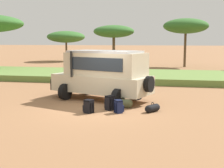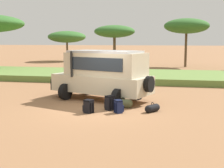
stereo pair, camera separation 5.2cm
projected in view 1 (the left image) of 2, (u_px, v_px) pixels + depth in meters
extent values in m
plane|color=#936642|center=(95.00, 110.00, 13.25)|extent=(320.00, 320.00, 0.00)
cube|color=olive|center=(132.00, 76.00, 23.92)|extent=(120.00, 7.00, 0.44)
cube|color=beige|center=(101.00, 83.00, 15.43)|extent=(5.25, 3.45, 0.84)
cube|color=beige|center=(106.00, 64.00, 15.16)|extent=(4.20, 2.97, 1.10)
cube|color=#232D38|center=(81.00, 64.00, 15.96)|extent=(0.58, 1.49, 0.77)
cube|color=#232D38|center=(95.00, 64.00, 14.39)|extent=(2.78, 1.03, 0.60)
cube|color=#232D38|center=(115.00, 62.00, 15.92)|extent=(2.78, 1.03, 0.60)
cube|color=#B7B7B7|center=(105.00, 52.00, 15.10)|extent=(3.81, 2.77, 0.10)
cube|color=black|center=(62.00, 83.00, 16.78)|extent=(0.70, 1.57, 0.56)
cylinder|color=black|center=(71.00, 64.00, 15.05)|extent=(0.10, 0.10, 1.25)
cylinder|color=black|center=(65.00, 92.00, 15.46)|extent=(0.53, 0.85, 0.80)
cylinder|color=black|center=(88.00, 87.00, 17.09)|extent=(0.53, 0.85, 0.80)
cylinder|color=black|center=(118.00, 98.00, 13.88)|extent=(0.53, 0.85, 0.80)
cylinder|color=black|center=(138.00, 92.00, 15.52)|extent=(0.53, 0.85, 0.80)
cylinder|color=black|center=(149.00, 84.00, 14.06)|extent=(0.46, 0.77, 0.74)
cube|color=navy|center=(118.00, 107.00, 12.67)|extent=(0.40, 0.41, 0.47)
cube|color=navy|center=(122.00, 108.00, 12.75)|extent=(0.22, 0.25, 0.26)
cube|color=black|center=(118.00, 101.00, 12.63)|extent=(0.40, 0.41, 0.07)
cylinder|color=black|center=(114.00, 107.00, 12.67)|extent=(0.04, 0.04, 0.40)
cylinder|color=black|center=(116.00, 108.00, 12.54)|extent=(0.04, 0.04, 0.40)
cube|color=black|center=(89.00, 107.00, 12.66)|extent=(0.41, 0.42, 0.48)
cube|color=black|center=(85.00, 108.00, 12.78)|extent=(0.17, 0.26, 0.27)
cube|color=black|center=(89.00, 101.00, 12.62)|extent=(0.42, 0.41, 0.07)
cylinder|color=black|center=(91.00, 108.00, 12.50)|extent=(0.04, 0.04, 0.41)
cylinder|color=black|center=(93.00, 107.00, 12.62)|extent=(0.04, 0.04, 0.41)
cube|color=black|center=(110.00, 104.00, 13.18)|extent=(0.44, 0.45, 0.55)
cube|color=black|center=(107.00, 105.00, 13.33)|extent=(0.23, 0.26, 0.30)
cube|color=black|center=(110.00, 97.00, 13.14)|extent=(0.44, 0.44, 0.07)
cylinder|color=black|center=(111.00, 104.00, 13.01)|extent=(0.04, 0.04, 0.47)
cylinder|color=black|center=(114.00, 104.00, 13.11)|extent=(0.04, 0.04, 0.47)
cylinder|color=#4C5133|center=(123.00, 104.00, 13.62)|extent=(0.58, 0.49, 0.38)
sphere|color=#4C5133|center=(129.00, 104.00, 13.63)|extent=(0.37, 0.37, 0.37)
sphere|color=#4C5133|center=(117.00, 104.00, 13.60)|extent=(0.37, 0.37, 0.37)
torus|color=#2D301E|center=(123.00, 99.00, 13.59)|extent=(0.16, 0.07, 0.16)
cylinder|color=black|center=(152.00, 108.00, 12.87)|extent=(0.55, 0.60, 0.31)
sphere|color=black|center=(156.00, 107.00, 13.05)|extent=(0.30, 0.30, 0.30)
sphere|color=black|center=(149.00, 109.00, 12.70)|extent=(0.30, 0.30, 0.30)
torus|color=black|center=(153.00, 104.00, 12.85)|extent=(0.11, 0.15, 0.16)
cylinder|color=brown|center=(66.00, 51.00, 43.80)|extent=(0.26, 0.26, 2.69)
ellipsoid|color=#336628|center=(66.00, 37.00, 43.51)|extent=(5.23, 5.71, 1.62)
cylinder|color=brown|center=(114.00, 52.00, 34.39)|extent=(0.30, 0.30, 3.30)
ellipsoid|color=#336628|center=(114.00, 31.00, 34.08)|extent=(4.48, 4.02, 1.36)
cylinder|color=brown|center=(185.00, 50.00, 34.10)|extent=(0.26, 0.26, 3.75)
ellipsoid|color=#336628|center=(186.00, 26.00, 33.74)|extent=(4.86, 4.28, 1.65)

